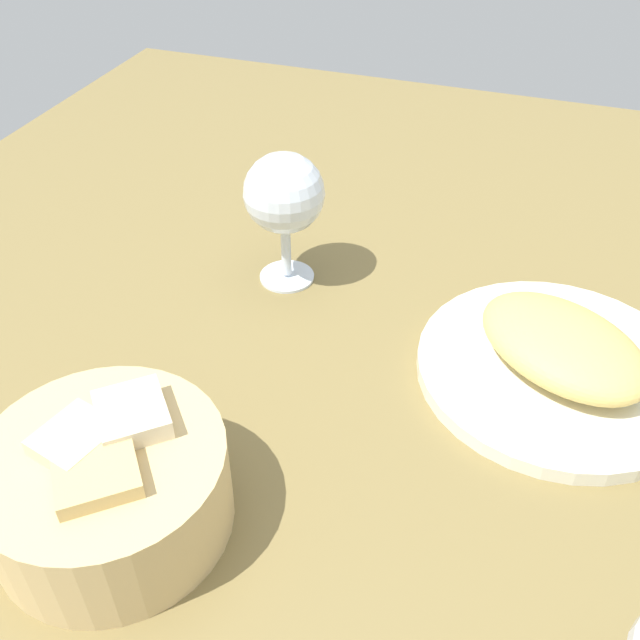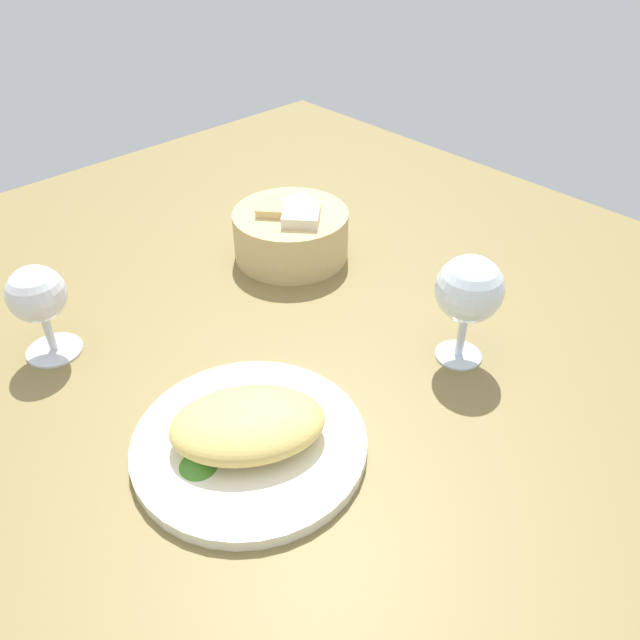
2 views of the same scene
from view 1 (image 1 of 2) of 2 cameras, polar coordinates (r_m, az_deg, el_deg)
ground_plane at (r=62.53cm, az=10.99°, el=-7.63°), size 140.00×140.00×2.00cm
plate at (r=66.46cm, az=18.17°, el=-3.74°), size 24.23×24.23×1.40cm
omelette at (r=64.64cm, az=18.67°, el=-1.89°), size 18.94×17.59×4.28cm
lettuce_garnish at (r=65.81cm, az=23.32°, el=-4.30°), size 3.83×3.83×1.15cm
bread_basket at (r=52.79cm, az=-16.40°, el=-12.30°), size 16.89×16.89×8.69cm
wine_glass_near at (r=69.90cm, az=-2.85°, el=9.69°), size 7.88×7.88×13.86cm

